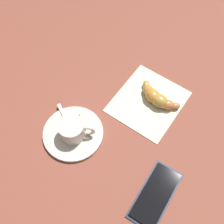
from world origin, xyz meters
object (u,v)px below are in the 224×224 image
saucer (73,133)px  teaspoon (71,130)px  cell_phone (155,195)px  napkin (148,101)px  espresso_cup (72,130)px  sugar_packet (87,123)px  croissant (157,98)px

saucer → teaspoon: (-0.00, -0.01, 0.01)m
saucer → cell_phone: bearing=97.7°
teaspoon → napkin: (-0.20, 0.07, -0.01)m
espresso_cup → teaspoon: espresso_cup is taller
sugar_packet → napkin: (-0.16, 0.06, -0.01)m
espresso_cup → cell_phone: 0.24m
saucer → teaspoon: bearing=-100.4°
teaspoon → sugar_packet: bearing=163.2°
espresso_cup → cell_phone: espresso_cup is taller
napkin → cell_phone: cell_phone is taller
sugar_packet → croissant: croissant is taller
saucer → napkin: size_ratio=0.81×
saucer → sugar_packet: size_ratio=2.32×
saucer → teaspoon: 0.01m
teaspoon → cell_phone: bearing=97.2°
sugar_packet → cell_phone: size_ratio=0.40×
teaspoon → cell_phone: teaspoon is taller
teaspoon → napkin: teaspoon is taller
napkin → croissant: size_ratio=1.45×
cell_phone → napkin: bearing=-134.3°
sugar_packet → cell_phone: (0.01, 0.23, -0.01)m
saucer → teaspoon: size_ratio=1.21×
espresso_cup → croissant: espresso_cup is taller
teaspoon → saucer: bearing=79.6°
teaspoon → cell_phone: 0.25m
napkin → teaspoon: bearing=-20.1°
espresso_cup → napkin: (-0.20, 0.06, -0.03)m
croissant → napkin: bearing=-40.6°
teaspoon → napkin: size_ratio=0.67×
saucer → cell_phone: (-0.03, 0.24, -0.00)m
sugar_packet → croissant: size_ratio=0.51×
saucer → espresso_cup: size_ratio=1.99×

